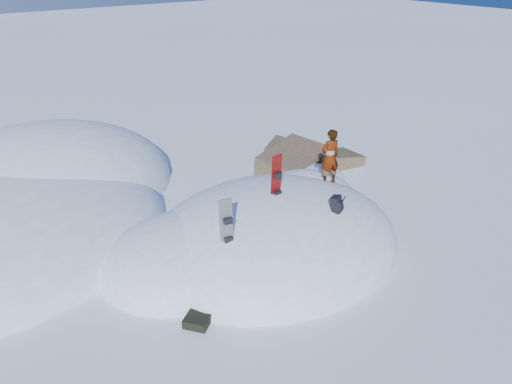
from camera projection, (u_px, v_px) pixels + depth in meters
ground at (273, 245)px, 13.10m from camera, size 120.00×120.00×0.00m
snow_mound at (262, 243)px, 13.18m from camera, size 8.00×6.00×3.00m
rock_outcrop at (302, 173)px, 17.27m from camera, size 4.68×4.41×1.68m
snowboard_red at (276, 186)px, 12.41m from camera, size 0.32×0.20×1.70m
snowboard_dark at (227, 232)px, 10.97m from camera, size 0.32×0.24×1.60m
backpack at (337, 204)px, 12.01m from camera, size 0.38×0.41×0.48m
gear_pile at (201, 314)px, 10.43m from camera, size 0.96×0.82×0.25m
person at (330, 157)px, 13.56m from camera, size 0.65×0.49×1.59m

